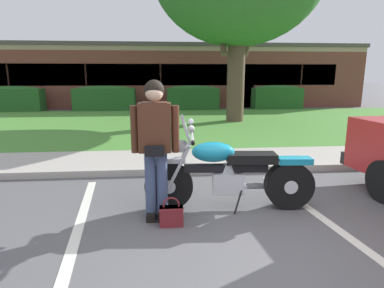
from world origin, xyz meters
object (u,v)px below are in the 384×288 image
object	(u,v)px
hedge_center_left	(105,98)
hedge_right	(277,97)
handbag	(171,214)
rider_person	(155,141)
motorcycle	(235,173)
brick_building	(161,76)
hedge_center_right	(193,97)
hedge_left	(12,98)

from	to	relation	value
hedge_center_left	hedge_right	xyz separation A→B (m)	(8.68, 0.00, 0.00)
handbag	rider_person	bearing A→B (deg)	127.72
motorcycle	hedge_right	xyz separation A→B (m)	(4.90, 12.22, 0.16)
rider_person	hedge_center_left	distance (m)	12.76
motorcycle	rider_person	world-z (taller)	rider_person
brick_building	hedge_right	bearing A→B (deg)	-40.74
hedge_center_left	brick_building	bearing A→B (deg)	61.76
hedge_center_right	hedge_right	distance (m)	4.34
brick_building	hedge_left	bearing A→B (deg)	-144.19
motorcycle	handbag	world-z (taller)	motorcycle
hedge_center_right	hedge_right	bearing A→B (deg)	0.00
handbag	hedge_center_left	world-z (taller)	hedge_center_left
rider_person	hedge_center_right	world-z (taller)	rider_person
motorcycle	hedge_left	world-z (taller)	motorcycle
handbag	hedge_center_right	world-z (taller)	hedge_center_right
rider_person	brick_building	bearing A→B (deg)	90.00
brick_building	motorcycle	bearing A→B (deg)	-86.58
hedge_center_right	brick_building	bearing A→B (deg)	107.32
motorcycle	hedge_center_left	xyz separation A→B (m)	(-3.78, 12.22, 0.16)
hedge_left	motorcycle	bearing A→B (deg)	-56.39
handbag	hedge_right	bearing A→B (deg)	65.56
rider_person	hedge_center_right	bearing A→B (deg)	82.70
hedge_left	brick_building	world-z (taller)	brick_building
rider_person	hedge_right	size ratio (longest dim) A/B	0.69
hedge_left	hedge_right	xyz separation A→B (m)	(13.02, 0.00, 0.00)
rider_person	hedge_center_right	xyz separation A→B (m)	(1.59, 12.45, -0.34)
hedge_left	hedge_right	size ratio (longest dim) A/B	1.13
rider_person	brick_building	xyz separation A→B (m)	(-0.00, 17.57, 0.71)
rider_person	handbag	bearing A→B (deg)	-52.28
rider_person	hedge_left	xyz separation A→B (m)	(-7.09, 12.45, -0.34)
hedge_left	hedge_center_right	distance (m)	8.68
hedge_left	brick_building	distance (m)	8.80
motorcycle	hedge_center_right	size ratio (longest dim) A/B	0.87
hedge_center_left	hedge_center_right	xyz separation A→B (m)	(4.34, 0.00, 0.00)
rider_person	hedge_left	world-z (taller)	rider_person
handbag	brick_building	world-z (taller)	brick_building
hedge_right	hedge_left	bearing A→B (deg)	180.00
handbag	hedge_center_left	distance (m)	13.02
handbag	hedge_left	size ratio (longest dim) A/B	0.13
hedge_center_left	rider_person	bearing A→B (deg)	-77.56
hedge_center_left	hedge_right	size ratio (longest dim) A/B	1.19
hedge_center_right	hedge_right	xyz separation A→B (m)	(4.34, 0.00, 0.00)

